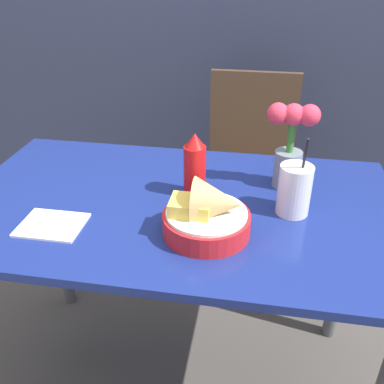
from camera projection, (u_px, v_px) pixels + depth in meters
name	position (u px, v px, depth m)	size (l,w,h in m)	color
ground_plane	(180.00, 376.00, 1.59)	(12.00, 12.00, 0.00)	#4C4742
dining_table	(177.00, 233.00, 1.27)	(1.25, 0.73, 0.76)	navy
chair_far_window	(250.00, 159.00, 1.98)	(0.40, 0.40, 0.91)	#473323
food_basket	(209.00, 215.00, 1.05)	(0.22, 0.22, 0.15)	red
ketchup_bottle	(195.00, 166.00, 1.21)	(0.06, 0.06, 0.19)	red
drink_cup	(294.00, 192.00, 1.13)	(0.09, 0.09, 0.23)	silver
flower_vase	(290.00, 143.00, 1.23)	(0.15, 0.08, 0.26)	gray
napkin	(52.00, 225.00, 1.11)	(0.16, 0.13, 0.01)	white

